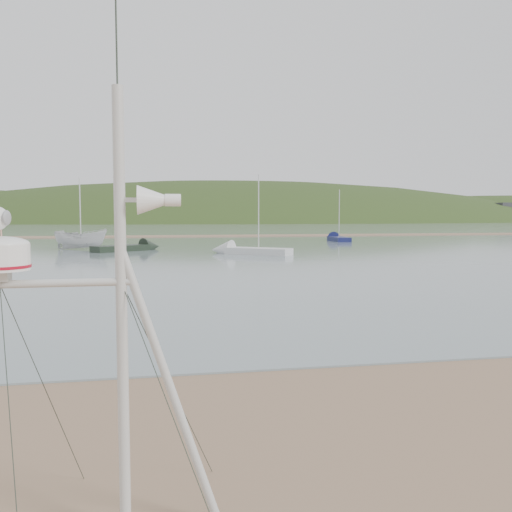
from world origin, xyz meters
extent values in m
plane|color=#81624A|center=(0.00, 0.00, 0.00)|extent=(560.00, 560.00, 0.00)
cube|color=slate|center=(0.00, 132.00, 0.02)|extent=(560.00, 256.00, 0.04)
cube|color=#81624A|center=(0.00, 70.00, 0.07)|extent=(560.00, 7.00, 0.07)
ellipsoid|color=#253716|center=(40.00, 235.00, -22.00)|extent=(400.00, 180.00, 80.00)
cube|color=beige|center=(-36.00, 196.00, 4.00)|extent=(8.40, 6.30, 8.00)
cube|color=beige|center=(-10.00, 196.00, 4.00)|extent=(8.40, 6.30, 8.00)
cube|color=beige|center=(16.00, 196.00, 4.00)|extent=(8.40, 6.30, 8.00)
cube|color=beige|center=(42.00, 196.00, 4.00)|extent=(8.40, 6.30, 8.00)
cube|color=beige|center=(68.00, 196.00, 4.00)|extent=(8.40, 6.30, 8.00)
cube|color=beige|center=(94.00, 196.00, 4.00)|extent=(8.40, 6.30, 8.00)
cube|color=beige|center=(120.00, 196.00, 4.00)|extent=(8.40, 6.30, 8.00)
cube|color=beige|center=(146.00, 196.00, 4.00)|extent=(8.40, 6.30, 8.00)
cylinder|color=beige|center=(0.72, -1.05, 2.15)|extent=(0.11, 0.11, 4.29)
cylinder|color=beige|center=(1.18, -1.05, 1.39)|extent=(0.99, 0.09, 2.82)
cylinder|color=beige|center=(0.13, -1.05, 2.47)|extent=(1.39, 0.08, 0.08)
cylinder|color=#2D382D|center=(0.72, -1.05, 4.72)|extent=(0.02, 0.02, 0.97)
cube|color=beige|center=(-0.35, -1.05, 2.55)|extent=(0.17, 0.17, 0.10)
cone|color=white|center=(1.02, -1.05, 3.24)|extent=(0.28, 0.28, 0.28)
cylinder|color=white|center=(1.21, -1.05, 3.24)|extent=(0.15, 0.12, 0.12)
cube|color=beige|center=(0.83, -1.05, 3.24)|extent=(0.21, 0.04, 0.04)
cylinder|color=tan|center=(-0.32, -1.05, 2.94)|extent=(0.01, 0.01, 0.08)
ellipsoid|color=#9A9BA1|center=(-0.27, -1.06, 3.07)|extent=(0.06, 0.23, 0.14)
cone|color=white|center=(-0.35, -0.90, 3.05)|extent=(0.10, 0.09, 0.10)
imported|color=silver|center=(-5.21, 43.34, 2.37)|extent=(2.05, 2.01, 4.65)
cube|color=silver|center=(9.00, 34.44, 0.29)|extent=(5.07, 4.38, 0.50)
cone|color=silver|center=(6.38, 36.40, 0.29)|extent=(2.41, 2.38, 1.64)
cylinder|color=beige|center=(9.00, 34.44, 3.35)|extent=(0.08, 0.08, 5.62)
cube|color=#15194B|center=(22.03, 52.91, 0.29)|extent=(1.90, 4.99, 0.50)
cone|color=#15194B|center=(22.24, 56.04, 0.29)|extent=(1.68, 1.82, 1.57)
cylinder|color=beige|center=(22.03, 52.91, 3.23)|extent=(0.08, 0.08, 5.38)
cube|color=black|center=(-1.63, 40.12, 0.29)|extent=(4.86, 4.17, 0.50)
cone|color=black|center=(0.89, 41.98, 0.29)|extent=(2.31, 2.28, 1.56)
cylinder|color=beige|center=(-1.63, 40.12, 3.23)|extent=(0.08, 0.08, 5.38)
camera|label=1|loc=(1.02, -6.29, 3.10)|focal=38.00mm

